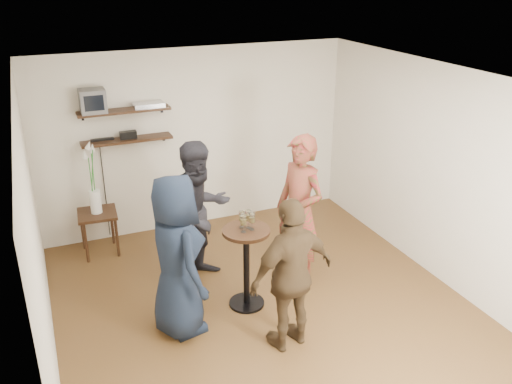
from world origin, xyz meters
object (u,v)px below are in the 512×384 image
crt_monitor (92,101)px  person_dark (200,212)px  person_plaid (300,211)px  dvd_deck (148,105)px  side_table (98,219)px  person_brown (292,275)px  drinks_table (246,257)px  person_navy (177,256)px  radio (128,135)px

crt_monitor → person_dark: bearing=-56.1°
crt_monitor → person_plaid: 2.98m
dvd_deck → person_plaid: bearing=-55.8°
side_table → person_brown: bearing=-60.7°
dvd_deck → side_table: dvd_deck is taller
drinks_table → person_plaid: (0.78, 0.26, 0.31)m
person_navy → person_brown: bearing=-134.2°
dvd_deck → person_navy: size_ratio=0.23×
crt_monitor → side_table: bearing=-117.1°
dvd_deck → side_table: (-0.85, -0.28, -1.40)m
person_plaid → person_dark: 1.19m
crt_monitor → person_dark: (0.94, -1.40, -1.13)m
drinks_table → person_brown: bearing=-79.2°
dvd_deck → side_table: size_ratio=0.67×
drinks_table → person_dark: bearing=110.0°
side_table → person_brown: size_ratio=0.37×
person_navy → person_plaid: bearing=-85.4°
crt_monitor → drinks_table: bearing=-60.6°
person_brown → person_dark: bearing=-85.4°
drinks_table → person_brown: 0.85m
person_dark → person_navy: bearing=-140.4°
drinks_table → radio: bearing=110.6°
dvd_deck → person_dark: (0.23, -1.40, -1.01)m
person_plaid → crt_monitor: bearing=-152.1°
person_dark → person_navy: person_dark is taller
crt_monitor → person_dark: 2.03m
crt_monitor → radio: bearing=0.0°
radio → person_navy: size_ratio=0.13×
radio → side_table: size_ratio=0.37×
crt_monitor → person_plaid: (2.01, -1.91, -1.09)m
radio → drinks_table: bearing=-69.4°
dvd_deck → person_brown: 3.25m
person_plaid → person_brown: (-0.63, -1.07, -0.12)m
drinks_table → person_brown: person_brown is taller
crt_monitor → person_navy: (0.41, -2.31, -1.14)m
crt_monitor → drinks_table: size_ratio=0.33×
side_table → drinks_table: bearing=-54.3°
radio → drinks_table: 2.49m
person_plaid → person_navy: bearing=-94.6°
person_plaid → person_brown: size_ratio=1.14×
side_table → person_plaid: (2.15, -1.64, 0.43)m
person_plaid → person_navy: 1.65m
person_plaid → person_dark: (-1.07, 0.52, -0.04)m
radio → drinks_table: radio is taller
dvd_deck → person_navy: (-0.30, -2.31, -1.02)m
person_dark → person_navy: (-0.53, -0.91, -0.01)m
crt_monitor → side_table: size_ratio=0.54×
drinks_table → person_navy: size_ratio=0.55×
radio → person_brown: person_brown is taller
side_table → person_plaid: bearing=-37.3°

